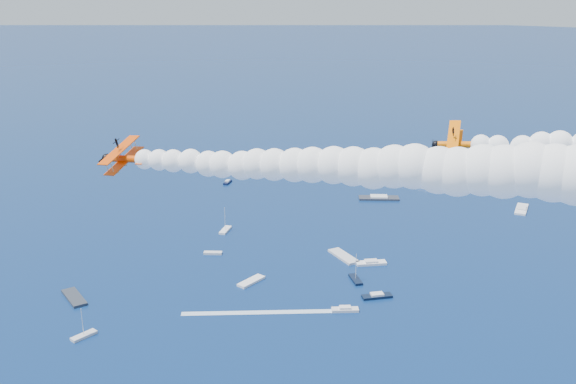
% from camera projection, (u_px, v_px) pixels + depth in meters
% --- Properties ---
extents(biplane_lead, '(7.79, 9.56, 7.82)m').
position_uv_depth(biplane_lead, '(457.00, 145.00, 94.68)').
color(biplane_lead, '#FF6F05').
extents(biplane_trail, '(8.42, 9.96, 7.82)m').
position_uv_depth(biplane_trail, '(125.00, 159.00, 98.56)').
color(biplane_trail, '#EF4605').
extents(smoke_trail_trail, '(64.25, 11.10, 11.65)m').
position_uv_depth(smoke_trail_trail, '(333.00, 166.00, 86.35)').
color(smoke_trail_trail, white).
extents(spectator_boats, '(214.75, 182.06, 0.70)m').
position_uv_depth(spectator_boats, '(420.00, 270.00, 195.84)').
color(spectator_boats, silver).
rests_on(spectator_boats, ground).
extents(boat_wakes, '(185.77, 214.14, 0.04)m').
position_uv_depth(boat_wakes, '(402.00, 279.00, 190.71)').
color(boat_wakes, white).
rests_on(boat_wakes, ground).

